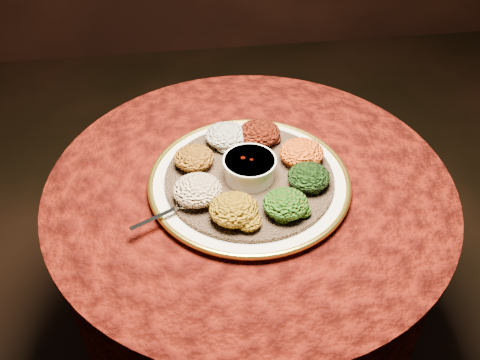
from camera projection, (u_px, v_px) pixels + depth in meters
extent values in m
plane|color=black|center=(247.00, 348.00, 1.75)|extent=(4.00, 4.00, 0.00)
cylinder|color=black|center=(247.00, 344.00, 1.74)|extent=(0.44, 0.44, 0.04)
cylinder|color=black|center=(248.00, 285.00, 1.52)|extent=(0.12, 0.12, 0.68)
cylinder|color=black|center=(250.00, 194.00, 1.28)|extent=(0.80, 0.80, 0.04)
cylinder|color=#480C06|center=(249.00, 234.00, 1.37)|extent=(0.93, 0.93, 0.34)
cylinder|color=#480C06|center=(250.00, 185.00, 1.26)|extent=(0.96, 0.96, 0.01)
cylinder|color=white|center=(249.00, 183.00, 1.24)|extent=(0.51, 0.51, 0.02)
torus|color=gold|center=(249.00, 180.00, 1.24)|extent=(0.47, 0.47, 0.01)
cylinder|color=brown|center=(249.00, 178.00, 1.23)|extent=(0.49, 0.49, 0.01)
cylinder|color=white|center=(250.00, 168.00, 1.21)|extent=(0.11, 0.11, 0.05)
cylinder|color=white|center=(250.00, 161.00, 1.20)|extent=(0.12, 0.12, 0.01)
cylinder|color=#500405|center=(250.00, 163.00, 1.20)|extent=(0.10, 0.10, 0.01)
ellipsoid|color=silver|center=(187.00, 203.00, 1.16)|extent=(0.05, 0.04, 0.01)
cube|color=silver|center=(158.00, 216.00, 1.13)|extent=(0.12, 0.07, 0.00)
ellipsoid|color=beige|center=(226.00, 135.00, 1.30)|extent=(0.10, 0.10, 0.05)
ellipsoid|color=black|center=(259.00, 133.00, 1.31)|extent=(0.10, 0.10, 0.05)
ellipsoid|color=#BD7A0F|center=(302.00, 153.00, 1.25)|extent=(0.10, 0.10, 0.05)
ellipsoid|color=black|center=(309.00, 177.00, 1.19)|extent=(0.10, 0.09, 0.05)
ellipsoid|color=#962609|center=(286.00, 204.00, 1.13)|extent=(0.10, 0.09, 0.05)
ellipsoid|color=#99630D|center=(234.00, 209.00, 1.12)|extent=(0.10, 0.10, 0.05)
ellipsoid|color=maroon|center=(197.00, 190.00, 1.16)|extent=(0.11, 0.10, 0.05)
ellipsoid|color=#874E10|center=(194.00, 158.00, 1.24)|extent=(0.09, 0.09, 0.05)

